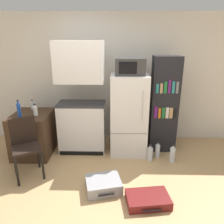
{
  "coord_description": "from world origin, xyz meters",
  "views": [
    {
      "loc": [
        0.25,
        -2.43,
        2.07
      ],
      "look_at": [
        0.17,
        0.85,
        0.95
      ],
      "focal_mm": 35.0,
      "sensor_mm": 36.0,
      "label": 1
    }
  ],
  "objects_px": {
    "water_bottle_front": "(157,151)",
    "refrigerator": "(129,115)",
    "side_table": "(34,134)",
    "water_bottle_back": "(172,154)",
    "suitcase_large_flat": "(103,185)",
    "kitchen_hutch": "(81,103)",
    "bottle_milk_white": "(35,111)",
    "bottle_clear_short": "(33,105)",
    "bottle_blue_soda": "(19,110)",
    "chair": "(25,142)",
    "water_bottle_middle": "(150,154)",
    "microwave": "(130,66)",
    "bookshelf": "(164,105)",
    "suitcase_small_flat": "(148,199)"
  },
  "relations": [
    {
      "from": "water_bottle_front",
      "to": "refrigerator",
      "type": "bearing_deg",
      "value": 158.56
    },
    {
      "from": "side_table",
      "to": "water_bottle_back",
      "type": "height_order",
      "value": "side_table"
    },
    {
      "from": "side_table",
      "to": "suitcase_large_flat",
      "type": "relative_size",
      "value": 1.38
    },
    {
      "from": "refrigerator",
      "to": "water_bottle_back",
      "type": "xyz_separation_m",
      "value": [
        0.76,
        -0.35,
        -0.6
      ]
    },
    {
      "from": "kitchen_hutch",
      "to": "bottle_milk_white",
      "type": "height_order",
      "value": "kitchen_hutch"
    },
    {
      "from": "bottle_clear_short",
      "to": "suitcase_large_flat",
      "type": "xyz_separation_m",
      "value": [
        1.41,
        -1.3,
        -0.78
      ]
    },
    {
      "from": "kitchen_hutch",
      "to": "bottle_milk_white",
      "type": "relative_size",
      "value": 10.02
    },
    {
      "from": "side_table",
      "to": "bottle_clear_short",
      "type": "relative_size",
      "value": 4.24
    },
    {
      "from": "bottle_blue_soda",
      "to": "suitcase_large_flat",
      "type": "height_order",
      "value": "bottle_blue_soda"
    },
    {
      "from": "kitchen_hutch",
      "to": "suitcase_large_flat",
      "type": "xyz_separation_m",
      "value": [
        0.47,
        -1.19,
        -0.86
      ]
    },
    {
      "from": "chair",
      "to": "water_bottle_middle",
      "type": "height_order",
      "value": "chair"
    },
    {
      "from": "suitcase_large_flat",
      "to": "microwave",
      "type": "bearing_deg",
      "value": 57.04
    },
    {
      "from": "chair",
      "to": "bottle_milk_white",
      "type": "bearing_deg",
      "value": 61.85
    },
    {
      "from": "side_table",
      "to": "bottle_milk_white",
      "type": "bearing_deg",
      "value": -32.08
    },
    {
      "from": "bottle_blue_soda",
      "to": "suitcase_large_flat",
      "type": "relative_size",
      "value": 0.56
    },
    {
      "from": "microwave",
      "to": "water_bottle_middle",
      "type": "xyz_separation_m",
      "value": [
        0.38,
        -0.31,
        -1.48
      ]
    },
    {
      "from": "side_table",
      "to": "refrigerator",
      "type": "bearing_deg",
      "value": 3.27
    },
    {
      "from": "bottle_milk_white",
      "to": "chair",
      "type": "height_order",
      "value": "bottle_milk_white"
    },
    {
      "from": "water_bottle_middle",
      "to": "refrigerator",
      "type": "bearing_deg",
      "value": 139.83
    },
    {
      "from": "water_bottle_back",
      "to": "bookshelf",
      "type": "bearing_deg",
      "value": 102.43
    },
    {
      "from": "refrigerator",
      "to": "bottle_blue_soda",
      "type": "distance_m",
      "value": 1.89
    },
    {
      "from": "microwave",
      "to": "suitcase_large_flat",
      "type": "xyz_separation_m",
      "value": [
        -0.4,
        -1.13,
        -1.53
      ]
    },
    {
      "from": "water_bottle_front",
      "to": "water_bottle_back",
      "type": "distance_m",
      "value": 0.28
    },
    {
      "from": "bottle_milk_white",
      "to": "water_bottle_front",
      "type": "height_order",
      "value": "bottle_milk_white"
    },
    {
      "from": "side_table",
      "to": "suitcase_small_flat",
      "type": "xyz_separation_m",
      "value": [
        1.95,
        -1.29,
        -0.33
      ]
    },
    {
      "from": "chair",
      "to": "water_bottle_front",
      "type": "height_order",
      "value": "chair"
    },
    {
      "from": "bottle_milk_white",
      "to": "suitcase_small_flat",
      "type": "xyz_separation_m",
      "value": [
        1.84,
        -1.22,
        -0.81
      ]
    },
    {
      "from": "refrigerator",
      "to": "water_bottle_middle",
      "type": "bearing_deg",
      "value": -40.17
    },
    {
      "from": "kitchen_hutch",
      "to": "bookshelf",
      "type": "height_order",
      "value": "kitchen_hutch"
    },
    {
      "from": "water_bottle_back",
      "to": "water_bottle_front",
      "type": "bearing_deg",
      "value": 147.76
    },
    {
      "from": "bottle_milk_white",
      "to": "water_bottle_middle",
      "type": "relative_size",
      "value": 0.66
    },
    {
      "from": "suitcase_small_flat",
      "to": "water_bottle_back",
      "type": "xyz_separation_m",
      "value": [
        0.56,
        1.04,
        0.08
      ]
    },
    {
      "from": "side_table",
      "to": "water_bottle_back",
      "type": "bearing_deg",
      "value": -5.78
    },
    {
      "from": "suitcase_small_flat",
      "to": "water_bottle_front",
      "type": "height_order",
      "value": "water_bottle_front"
    },
    {
      "from": "bottle_clear_short",
      "to": "suitcase_small_flat",
      "type": "distance_m",
      "value": 2.67
    },
    {
      "from": "microwave",
      "to": "water_bottle_middle",
      "type": "height_order",
      "value": "microwave"
    },
    {
      "from": "refrigerator",
      "to": "water_bottle_front",
      "type": "bearing_deg",
      "value": -21.44
    },
    {
      "from": "water_bottle_middle",
      "to": "bookshelf",
      "type": "bearing_deg",
      "value": 58.21
    },
    {
      "from": "bottle_clear_short",
      "to": "water_bottle_back",
      "type": "height_order",
      "value": "bottle_clear_short"
    },
    {
      "from": "bottle_clear_short",
      "to": "suitcase_large_flat",
      "type": "bearing_deg",
      "value": -42.56
    },
    {
      "from": "refrigerator",
      "to": "bottle_milk_white",
      "type": "relative_size",
      "value": 7.27
    },
    {
      "from": "chair",
      "to": "water_bottle_middle",
      "type": "xyz_separation_m",
      "value": [
        2.0,
        0.44,
        -0.43
      ]
    },
    {
      "from": "refrigerator",
      "to": "microwave",
      "type": "bearing_deg",
      "value": -106.0
    },
    {
      "from": "refrigerator",
      "to": "bottle_blue_soda",
      "type": "relative_size",
      "value": 4.67
    },
    {
      "from": "bottle_blue_soda",
      "to": "water_bottle_back",
      "type": "distance_m",
      "value": 2.73
    },
    {
      "from": "bottle_clear_short",
      "to": "bookshelf",
      "type": "bearing_deg",
      "value": -0.77
    },
    {
      "from": "bookshelf",
      "to": "bottle_clear_short",
      "type": "bearing_deg",
      "value": 179.23
    },
    {
      "from": "suitcase_small_flat",
      "to": "chair",
      "type": "bearing_deg",
      "value": 153.27
    },
    {
      "from": "bottle_milk_white",
      "to": "water_bottle_front",
      "type": "xyz_separation_m",
      "value": [
        2.16,
        -0.04,
        -0.74
      ]
    },
    {
      "from": "side_table",
      "to": "bottle_blue_soda",
      "type": "bearing_deg",
      "value": -118.61
    }
  ]
}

